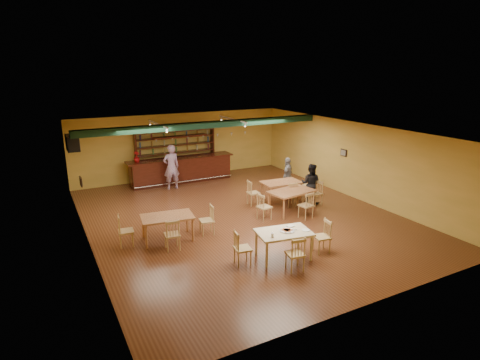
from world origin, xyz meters
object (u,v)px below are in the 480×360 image
dining_table_d (291,201)px  patron_right_a (311,184)px  near_table (283,245)px  dining_table_b (281,191)px  patron_bar (171,167)px  bar_counter (181,170)px  dining_table_c (168,228)px

dining_table_d → patron_right_a: (1.21, 0.47, 0.37)m
near_table → patron_right_a: size_ratio=0.94×
dining_table_b → patron_bar: bearing=137.3°
dining_table_d → near_table: 3.64m
dining_table_b → near_table: (-2.66, -4.13, 0.01)m
bar_counter → patron_right_a: size_ratio=3.13×
dining_table_b → near_table: near_table is taller
bar_counter → dining_table_b: bar_counter is taller
dining_table_b → dining_table_d: dining_table_d is taller
dining_table_b → patron_bar: size_ratio=0.78×
dining_table_b → patron_right_a: 1.20m
dining_table_b → patron_right_a: (0.80, -0.80, 0.40)m
dining_table_b → patron_right_a: bearing=-41.2°
near_table → patron_right_a: 4.82m
dining_table_c → patron_right_a: size_ratio=0.99×
dining_table_c → dining_table_d: (4.67, 0.24, 0.02)m
bar_counter → near_table: size_ratio=3.34×
dining_table_b → near_table: 4.91m
near_table → patron_right_a: bearing=53.4°
near_table → dining_table_d: bearing=61.3°
bar_counter → patron_right_a: bearing=-56.5°
patron_right_a → dining_table_c: bearing=59.2°
dining_table_c → patron_bar: size_ratio=0.79×
bar_counter → dining_table_d: 5.96m
patron_bar → patron_right_a: bearing=132.4°
dining_table_b → bar_counter: bearing=124.7°
dining_table_c → patron_bar: bearing=77.9°
patron_right_a → near_table: bearing=96.2°
dining_table_d → patron_bar: (-2.88, 4.72, 0.56)m
near_table → dining_table_b: bearing=66.7°
dining_table_b → patron_right_a: patron_right_a is taller
patron_bar → dining_table_c: bearing=68.8°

